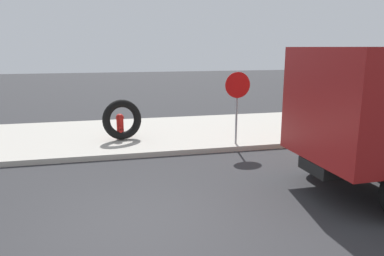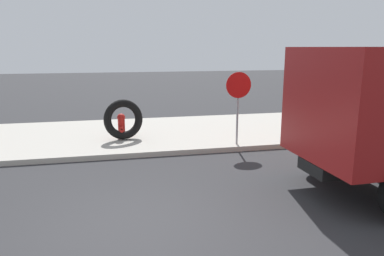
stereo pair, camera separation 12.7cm
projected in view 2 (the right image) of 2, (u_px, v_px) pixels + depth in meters
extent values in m
plane|color=#2D2D30|center=(135.00, 228.00, 6.17)|extent=(80.00, 80.00, 0.00)
cube|color=#ADA89E|center=(123.00, 135.00, 12.35)|extent=(36.00, 5.00, 0.15)
cylinder|color=red|center=(122.00, 129.00, 11.57)|extent=(0.22, 0.22, 0.61)
sphere|color=red|center=(121.00, 118.00, 11.49)|extent=(0.25, 0.25, 0.25)
cylinder|color=red|center=(122.00, 128.00, 11.37)|extent=(0.10, 0.18, 0.10)
cylinder|color=red|center=(121.00, 125.00, 11.74)|extent=(0.10, 0.18, 0.10)
cylinder|color=red|center=(122.00, 130.00, 11.38)|extent=(0.12, 0.18, 0.12)
torus|color=black|center=(123.00, 119.00, 11.38)|extent=(1.31, 0.70, 1.27)
cylinder|color=gray|center=(238.00, 108.00, 10.75)|extent=(0.06, 0.06, 2.15)
cylinder|color=red|center=(239.00, 85.00, 10.56)|extent=(0.76, 0.02, 0.76)
cube|color=maroon|center=(360.00, 105.00, 7.09)|extent=(2.05, 2.54, 2.20)
cylinder|color=black|center=(326.00, 153.00, 8.61)|extent=(1.11, 0.32, 1.10)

